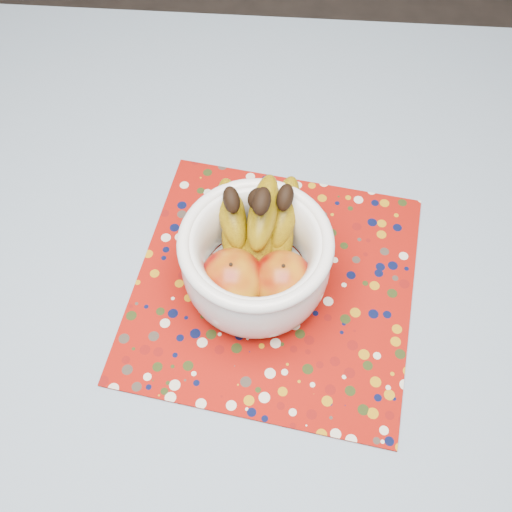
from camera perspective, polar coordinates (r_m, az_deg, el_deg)
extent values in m
plane|color=#2D2826|center=(1.57, -1.87, -17.79)|extent=(4.00, 4.00, 0.00)
cube|color=brown|center=(0.88, -3.21, -6.78)|extent=(1.20, 1.20, 0.04)
cylinder|color=brown|center=(1.59, -19.97, 6.82)|extent=(0.06, 0.06, 0.71)
cylinder|color=brown|center=(1.54, 19.74, 4.59)|extent=(0.06, 0.06, 0.71)
cube|color=#5F809F|center=(0.85, -3.29, -6.09)|extent=(1.32, 1.32, 0.01)
cube|color=maroon|center=(0.87, 1.71, -2.83)|extent=(0.45, 0.45, 0.00)
cylinder|color=white|center=(0.86, -0.02, -2.56)|extent=(0.10, 0.10, 0.01)
cylinder|color=white|center=(0.85, -0.02, -2.23)|extent=(0.15, 0.15, 0.01)
torus|color=white|center=(0.77, -0.03, 1.34)|extent=(0.20, 0.20, 0.02)
ellipsoid|color=#6C0504|center=(0.80, -2.31, -2.28)|extent=(0.09, 0.09, 0.08)
ellipsoid|color=#6C0504|center=(0.81, 2.52, -2.31)|extent=(0.08, 0.08, 0.08)
sphere|color=black|center=(0.78, 0.33, 5.41)|extent=(0.03, 0.03, 0.03)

